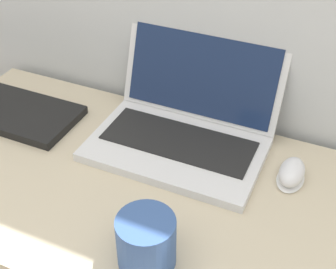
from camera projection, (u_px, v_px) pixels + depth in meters
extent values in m
cube|color=silver|center=(175.00, 149.00, 1.03)|extent=(0.38, 0.23, 0.02)
cube|color=black|center=(179.00, 140.00, 1.03)|extent=(0.33, 0.13, 0.00)
cube|color=silver|center=(202.00, 75.00, 1.07)|extent=(0.38, 0.08, 0.20)
cube|color=#19284C|center=(201.00, 75.00, 1.07)|extent=(0.35, 0.06, 0.18)
cylinder|color=#33518C|center=(146.00, 242.00, 0.77)|extent=(0.10, 0.10, 0.10)
cylinder|color=black|center=(145.00, 223.00, 0.75)|extent=(0.08, 0.08, 0.01)
ellipsoid|color=white|center=(290.00, 179.00, 0.96)|extent=(0.06, 0.09, 0.01)
ellipsoid|color=silver|center=(292.00, 172.00, 0.95)|extent=(0.05, 0.09, 0.04)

